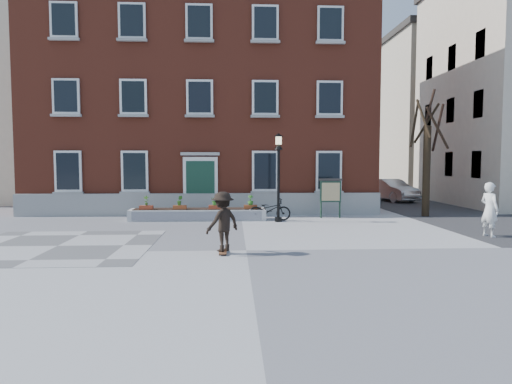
{
  "coord_description": "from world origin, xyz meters",
  "views": [
    {
      "loc": [
        -0.4,
        -13.69,
        2.74
      ],
      "look_at": [
        0.5,
        4.0,
        1.5
      ],
      "focal_mm": 32.0,
      "sensor_mm": 36.0,
      "label": 1
    }
  ],
  "objects": [
    {
      "name": "lamp_post",
      "position": [
        1.62,
        6.41,
        2.54
      ],
      "size": [
        0.4,
        0.4,
        3.93
      ],
      "color": "black",
      "rests_on": "ground"
    },
    {
      "name": "bicycle",
      "position": [
        1.26,
        6.78,
        0.5
      ],
      "size": [
        1.93,
        0.73,
        1.01
      ],
      "primitive_type": "imported",
      "rotation": [
        0.0,
        0.0,
        1.6
      ],
      "color": "black",
      "rests_on": "ground"
    },
    {
      "name": "planter_assembly",
      "position": [
        -1.99,
        7.18,
        0.31
      ],
      "size": [
        6.2,
        1.12,
        1.15
      ],
      "color": "silver",
      "rests_on": "ground"
    },
    {
      "name": "bare_tree",
      "position": [
        9.01,
        8.01,
        2.79
      ],
      "size": [
        1.83,
        1.83,
        6.16
      ],
      "color": "#312415",
      "rests_on": "ground"
    },
    {
      "name": "ground",
      "position": [
        0.0,
        0.0,
        0.0
      ],
      "size": [
        100.0,
        100.0,
        0.0
      ],
      "primitive_type": "plane",
      "color": "#9E9EA1",
      "rests_on": "ground"
    },
    {
      "name": "bystander",
      "position": [
        8.76,
        2.04,
        0.98
      ],
      "size": [
        0.67,
        0.82,
        1.96
      ],
      "primitive_type": "imported",
      "rotation": [
        0.0,
        0.0,
        1.88
      ],
      "color": "white",
      "rests_on": "ground"
    },
    {
      "name": "side_street",
      "position": [
        17.99,
        19.78,
        7.02
      ],
      "size": [
        15.2,
        36.0,
        14.5
      ],
      "color": "#38383A",
      "rests_on": "ground"
    },
    {
      "name": "skateboarder",
      "position": [
        -0.7,
        -0.43,
        0.95
      ],
      "size": [
        1.28,
        1.22,
        1.82
      ],
      "color": "brown",
      "rests_on": "ground"
    },
    {
      "name": "parked_car",
      "position": [
        10.23,
        16.4,
        0.73
      ],
      "size": [
        2.78,
        4.71,
        1.47
      ],
      "primitive_type": "imported",
      "rotation": [
        0.0,
        0.0,
        0.29
      ],
      "color": "silver",
      "rests_on": "ground"
    },
    {
      "name": "brick_building",
      "position": [
        -2.0,
        13.98,
        6.3
      ],
      "size": [
        18.4,
        10.85,
        12.6
      ],
      "color": "brown",
      "rests_on": "ground"
    },
    {
      "name": "notice_board",
      "position": [
        4.23,
        7.65,
        1.26
      ],
      "size": [
        1.1,
        0.16,
        1.87
      ],
      "color": "#172F20",
      "rests_on": "ground"
    },
    {
      "name": "checker_patch",
      "position": [
        -6.0,
        1.0,
        0.01
      ],
      "size": [
        6.0,
        6.0,
        0.01
      ],
      "primitive_type": "cube",
      "color": "#58575A",
      "rests_on": "ground"
    }
  ]
}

